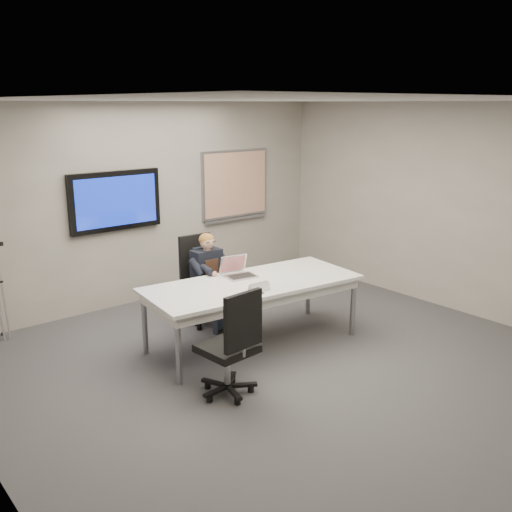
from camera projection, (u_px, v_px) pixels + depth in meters
floor at (290, 368)px, 6.16m from camera, size 6.00×6.00×0.02m
ceiling at (295, 100)px, 5.44m from camera, size 6.00×6.00×0.02m
wall_back at (147, 204)px, 8.04m from camera, size 6.00×0.02×2.80m
wall_right at (456, 209)px, 7.64m from camera, size 0.02×6.00×2.80m
conference_table at (253, 289)px, 6.61m from camera, size 2.61×1.32×0.77m
tv_display at (116, 201)px, 7.66m from camera, size 1.30×0.09×0.80m
whiteboard at (235, 185)px, 8.93m from camera, size 1.25×0.08×1.10m
office_chair_far at (204, 296)px, 7.38m from camera, size 0.56×0.56×1.14m
office_chair_near at (231, 363)px, 5.50m from camera, size 0.57×0.57×1.10m
seated_person at (214, 291)px, 7.17m from camera, size 0.37×0.64×1.21m
laptop at (238, 271)px, 6.79m from camera, size 0.38×0.37×0.24m
name_tent at (259, 287)px, 6.23m from camera, size 0.26×0.08×0.10m
pen at (259, 292)px, 6.21m from camera, size 0.05×0.15×0.01m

